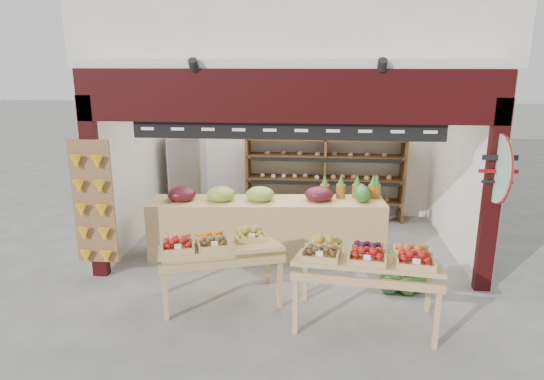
{
  "coord_description": "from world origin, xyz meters",
  "views": [
    {
      "loc": [
        0.38,
        -7.48,
        3.11
      ],
      "look_at": [
        -0.27,
        -0.2,
        1.14
      ],
      "focal_mm": 32.0,
      "sensor_mm": 36.0,
      "label": 1
    }
  ],
  "objects_px": {
    "refrigerator": "(188,175)",
    "mid_counter": "(266,226)",
    "watermelon_pile": "(402,277)",
    "back_shelving": "(325,159)",
    "cardboard_stack": "(234,223)",
    "display_table_left": "(211,245)",
    "display_table_right": "(367,258)"
  },
  "relations": [
    {
      "from": "display_table_left",
      "to": "mid_counter",
      "type": "bearing_deg",
      "value": 70.49
    },
    {
      "from": "mid_counter",
      "to": "watermelon_pile",
      "type": "bearing_deg",
      "value": -26.7
    },
    {
      "from": "back_shelving",
      "to": "display_table_right",
      "type": "distance_m",
      "value": 4.07
    },
    {
      "from": "display_table_right",
      "to": "watermelon_pile",
      "type": "relative_size",
      "value": 2.66
    },
    {
      "from": "display_table_left",
      "to": "display_table_right",
      "type": "bearing_deg",
      "value": -11.67
    },
    {
      "from": "cardboard_stack",
      "to": "display_table_right",
      "type": "height_order",
      "value": "display_table_right"
    },
    {
      "from": "mid_counter",
      "to": "display_table_right",
      "type": "relative_size",
      "value": 2.13
    },
    {
      "from": "refrigerator",
      "to": "cardboard_stack",
      "type": "relative_size",
      "value": 1.51
    },
    {
      "from": "cardboard_stack",
      "to": "refrigerator",
      "type": "bearing_deg",
      "value": 133.87
    },
    {
      "from": "display_table_right",
      "to": "mid_counter",
      "type": "bearing_deg",
      "value": 125.14
    },
    {
      "from": "refrigerator",
      "to": "watermelon_pile",
      "type": "bearing_deg",
      "value": -39.93
    },
    {
      "from": "back_shelving",
      "to": "refrigerator",
      "type": "bearing_deg",
      "value": -178.42
    },
    {
      "from": "watermelon_pile",
      "to": "back_shelving",
      "type": "bearing_deg",
      "value": 109.08
    },
    {
      "from": "back_shelving",
      "to": "watermelon_pile",
      "type": "relative_size",
      "value": 4.63
    },
    {
      "from": "back_shelving",
      "to": "mid_counter",
      "type": "relative_size",
      "value": 0.82
    },
    {
      "from": "display_table_left",
      "to": "display_table_right",
      "type": "relative_size",
      "value": 0.98
    },
    {
      "from": "refrigerator",
      "to": "mid_counter",
      "type": "xyz_separation_m",
      "value": [
        1.79,
        -1.97,
        -0.34
      ]
    },
    {
      "from": "cardboard_stack",
      "to": "display_table_right",
      "type": "relative_size",
      "value": 0.63
    },
    {
      "from": "refrigerator",
      "to": "mid_counter",
      "type": "bearing_deg",
      "value": -49.61
    },
    {
      "from": "back_shelving",
      "to": "cardboard_stack",
      "type": "relative_size",
      "value": 2.77
    },
    {
      "from": "cardboard_stack",
      "to": "display_table_left",
      "type": "height_order",
      "value": "display_table_left"
    },
    {
      "from": "cardboard_stack",
      "to": "mid_counter",
      "type": "distance_m",
      "value": 1.07
    },
    {
      "from": "cardboard_stack",
      "to": "mid_counter",
      "type": "height_order",
      "value": "mid_counter"
    },
    {
      "from": "display_table_left",
      "to": "watermelon_pile",
      "type": "relative_size",
      "value": 2.61
    },
    {
      "from": "back_shelving",
      "to": "mid_counter",
      "type": "bearing_deg",
      "value": -115.21
    },
    {
      "from": "refrigerator",
      "to": "cardboard_stack",
      "type": "distance_m",
      "value": 1.72
    },
    {
      "from": "refrigerator",
      "to": "display_table_left",
      "type": "relative_size",
      "value": 0.97
    },
    {
      "from": "display_table_left",
      "to": "watermelon_pile",
      "type": "distance_m",
      "value": 2.71
    },
    {
      "from": "display_table_left",
      "to": "display_table_right",
      "type": "distance_m",
      "value": 2.0
    },
    {
      "from": "display_table_right",
      "to": "watermelon_pile",
      "type": "xyz_separation_m",
      "value": [
        0.62,
        0.97,
        -0.67
      ]
    },
    {
      "from": "back_shelving",
      "to": "display_table_left",
      "type": "xyz_separation_m",
      "value": [
        -1.52,
        -3.62,
        -0.44
      ]
    },
    {
      "from": "cardboard_stack",
      "to": "mid_counter",
      "type": "xyz_separation_m",
      "value": [
        0.66,
        -0.8,
        0.25
      ]
    }
  ]
}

